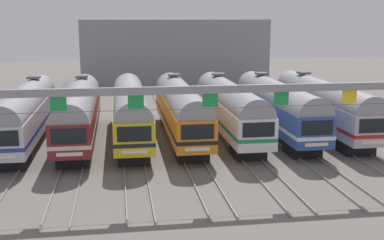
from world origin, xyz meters
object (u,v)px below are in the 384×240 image
(commuter_train_maroon, at_px, (79,111))
(commuter_train_white, at_px, (230,107))
(commuter_train_orange, at_px, (181,108))
(commuter_train_blue, at_px, (277,105))
(commuter_train_stainless, at_px, (323,104))
(commuter_train_yellow, at_px, (131,110))
(catenary_gantry, at_px, (210,103))
(commuter_train_silver, at_px, (25,112))

(commuter_train_maroon, bearing_deg, commuter_train_white, 0.00)
(commuter_train_orange, height_order, commuter_train_blue, same)
(commuter_train_maroon, relative_size, commuter_train_orange, 1.00)
(commuter_train_maroon, xyz_separation_m, commuter_train_stainless, (21.35, 0.00, 0.00))
(commuter_train_yellow, xyz_separation_m, commuter_train_stainless, (17.08, 0.00, 0.00))
(commuter_train_white, height_order, commuter_train_stainless, same)
(commuter_train_maroon, bearing_deg, commuter_train_yellow, -0.06)
(commuter_train_blue, relative_size, catenary_gantry, 0.59)
(commuter_train_maroon, relative_size, commuter_train_stainless, 1.00)
(catenary_gantry, bearing_deg, commuter_train_yellow, 107.56)
(commuter_train_orange, xyz_separation_m, commuter_train_blue, (8.54, 0.00, 0.00))
(commuter_train_white, relative_size, catenary_gantry, 0.59)
(commuter_train_yellow, bearing_deg, commuter_train_blue, 0.02)
(commuter_train_white, distance_m, commuter_train_blue, 4.27)
(commuter_train_stainless, relative_size, catenary_gantry, 0.59)
(catenary_gantry, bearing_deg, commuter_train_stainless, 46.50)
(commuter_train_silver, relative_size, commuter_train_stainless, 1.00)
(commuter_train_yellow, distance_m, commuter_train_white, 8.54)
(commuter_train_maroon, distance_m, commuter_train_yellow, 4.27)
(commuter_train_yellow, bearing_deg, catenary_gantry, -72.44)
(commuter_train_silver, bearing_deg, commuter_train_orange, 0.00)
(commuter_train_yellow, height_order, catenary_gantry, catenary_gantry)
(commuter_train_silver, height_order, commuter_train_orange, same)
(commuter_train_yellow, bearing_deg, commuter_train_stainless, 0.01)
(commuter_train_orange, distance_m, catenary_gantry, 13.78)
(commuter_train_silver, height_order, commuter_train_blue, same)
(commuter_train_orange, bearing_deg, commuter_train_silver, 180.00)
(commuter_train_silver, distance_m, commuter_train_orange, 12.81)
(commuter_train_blue, bearing_deg, catenary_gantry, -122.32)
(commuter_train_blue, bearing_deg, commuter_train_yellow, -179.98)
(commuter_train_maroon, bearing_deg, catenary_gantry, -57.68)
(commuter_train_maroon, distance_m, commuter_train_stainless, 21.35)
(commuter_train_orange, bearing_deg, commuter_train_stainless, 0.00)
(commuter_train_orange, distance_m, commuter_train_blue, 8.54)
(commuter_train_orange, distance_m, commuter_train_white, 4.27)
(commuter_train_silver, bearing_deg, commuter_train_stainless, 0.00)
(commuter_train_silver, distance_m, commuter_train_yellow, 8.54)
(commuter_train_silver, height_order, commuter_train_maroon, same)
(commuter_train_blue, xyz_separation_m, commuter_train_stainless, (4.27, 0.00, 0.00))
(commuter_train_orange, distance_m, commuter_train_stainless, 12.81)
(commuter_train_maroon, distance_m, commuter_train_white, 12.81)
(commuter_train_maroon, xyz_separation_m, catenary_gantry, (8.54, -13.50, 2.76))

